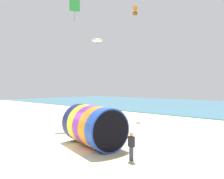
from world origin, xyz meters
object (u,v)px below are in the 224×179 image
object	(u,v)px
kite_white_parafoil	(97,40)
bystander_near_water	(87,111)
kite_orange_box	(135,11)
giant_inflatable_tube	(93,126)
kite_green_diamond	(75,4)
kite_handler	(131,146)
bystander_mid_beach	(97,113)

from	to	relation	value
kite_white_parafoil	bystander_near_water	size ratio (longest dim) A/B	0.92
kite_orange_box	giant_inflatable_tube	bearing A→B (deg)	-64.50
giant_inflatable_tube	bystander_near_water	world-z (taller)	giant_inflatable_tube
bystander_near_water	kite_white_parafoil	bearing A→B (deg)	32.69
kite_green_diamond	bystander_near_water	world-z (taller)	kite_green_diamond
kite_white_parafoil	kite_orange_box	xyz separation A→B (m)	(2.87, 4.72, 4.57)
kite_green_diamond	bystander_near_water	size ratio (longest dim) A/B	1.77
kite_handler	kite_green_diamond	size ratio (longest dim) A/B	0.55
giant_inflatable_tube	kite_white_parafoil	size ratio (longest dim) A/B	3.45
bystander_mid_beach	bystander_near_water	bearing A→B (deg)	173.97
giant_inflatable_tube	bystander_mid_beach	xyz separation A→B (m)	(-8.87, 9.09, -0.64)
kite_handler	bystander_near_water	world-z (taller)	bystander_near_water
giant_inflatable_tube	bystander_mid_beach	world-z (taller)	giant_inflatable_tube
kite_green_diamond	bystander_mid_beach	xyz separation A→B (m)	(-0.33, 3.94, -12.78)
kite_green_diamond	kite_handler	bearing A→B (deg)	-25.36
giant_inflatable_tube	kite_white_parafoil	distance (m)	16.78
kite_green_diamond	giant_inflatable_tube	bearing A→B (deg)	-31.12
kite_white_parafoil	giant_inflatable_tube	bearing A→B (deg)	-45.43
kite_green_diamond	kite_orange_box	size ratio (longest dim) A/B	2.18
kite_handler	kite_orange_box	distance (m)	23.71
kite_handler	bystander_mid_beach	size ratio (longest dim) A/B	1.05
giant_inflatable_tube	kite_green_diamond	bearing A→B (deg)	148.88
bystander_near_water	bystander_mid_beach	size ratio (longest dim) A/B	1.08
giant_inflatable_tube	kite_green_diamond	world-z (taller)	kite_green_diamond
kite_orange_box	bystander_mid_beach	bearing A→B (deg)	-107.57
giant_inflatable_tube	bystander_near_water	size ratio (longest dim) A/B	3.16
kite_green_diamond	bystander_near_water	xyz separation A→B (m)	(-2.56, 4.17, -12.71)
kite_handler	kite_white_parafoil	world-z (taller)	kite_white_parafoil
bystander_near_water	bystander_mid_beach	distance (m)	2.25
giant_inflatable_tube	kite_white_parafoil	xyz separation A→B (m)	(-9.93, 10.08, 9.02)
kite_white_parafoil	bystander_near_water	world-z (taller)	kite_white_parafoil
kite_handler	giant_inflatable_tube	bearing A→B (deg)	169.31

